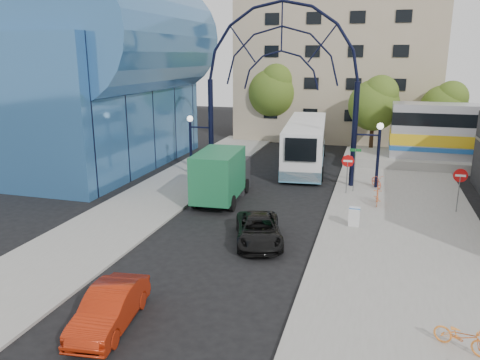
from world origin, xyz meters
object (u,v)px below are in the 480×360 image
(sandwich_board, at_px, (354,215))
(black_suv, at_px, (259,230))
(city_bus, at_px, (306,143))
(bike_near_a, at_px, (377,181))
(gateway_arch, at_px, (281,56))
(do_not_enter_sign, at_px, (460,180))
(tree_north_c, at_px, (446,106))
(green_truck, at_px, (222,175))
(bike_near_b, at_px, (377,196))
(tree_north_a, at_px, (375,102))
(stop_sign, at_px, (348,165))
(street_name_sign, at_px, (355,161))
(red_sedan, at_px, (110,308))
(tree_north_b, at_px, (274,89))
(bike_far_a, at_px, (462,336))

(sandwich_board, height_order, black_suv, black_suv)
(city_bus, distance_m, bike_near_a, 7.97)
(gateway_arch, relative_size, bike_near_a, 8.38)
(do_not_enter_sign, relative_size, tree_north_c, 0.38)
(green_truck, xyz_separation_m, bike_near_b, (9.16, 1.37, -0.98))
(tree_north_a, relative_size, tree_north_c, 1.08)
(sandwich_board, distance_m, bike_near_b, 4.35)
(bike_near_a, bearing_deg, stop_sign, -152.88)
(city_bus, height_order, bike_near_a, city_bus)
(tree_north_a, height_order, green_truck, tree_north_a)
(stop_sign, bearing_deg, street_name_sign, 56.36)
(red_sedan, bearing_deg, do_not_enter_sign, 43.23)
(bike_near_a, bearing_deg, bike_near_b, -109.30)
(city_bus, bearing_deg, tree_north_b, 109.59)
(street_name_sign, xyz_separation_m, bike_far_a, (4.05, -16.37, -1.58))
(black_suv, height_order, bike_near_a, black_suv)
(street_name_sign, height_order, tree_north_b, tree_north_b)
(sandwich_board, distance_m, tree_north_b, 26.15)
(tree_north_a, bearing_deg, bike_far_a, -83.99)
(stop_sign, xyz_separation_m, black_suv, (-3.44, -9.18, -1.36))
(gateway_arch, relative_size, bike_far_a, 8.32)
(green_truck, xyz_separation_m, bike_far_a, (11.70, -12.57, -1.04))
(stop_sign, bearing_deg, city_bus, 116.74)
(tree_north_b, relative_size, bike_near_a, 4.92)
(bike_far_a, bearing_deg, tree_north_b, 47.27)
(gateway_arch, distance_m, do_not_enter_sign, 13.43)
(tree_north_a, xyz_separation_m, tree_north_b, (-10.00, 4.00, 0.66))
(green_truck, distance_m, bike_near_b, 9.31)
(gateway_arch, height_order, tree_north_c, gateway_arch)
(gateway_arch, distance_m, stop_sign, 8.37)
(gateway_arch, xyz_separation_m, city_bus, (1.02, 5.51, -6.69))
(do_not_enter_sign, relative_size, red_sedan, 0.62)
(stop_sign, height_order, tree_north_b, tree_north_b)
(bike_near_b, bearing_deg, tree_north_c, 73.00)
(bike_near_b, bearing_deg, tree_north_a, 92.10)
(street_name_sign, bearing_deg, bike_far_a, -76.10)
(tree_north_a, height_order, tree_north_c, tree_north_a)
(do_not_enter_sign, distance_m, city_bus, 13.79)
(green_truck, distance_m, red_sedan, 14.30)
(tree_north_a, height_order, bike_far_a, tree_north_a)
(sandwich_board, bearing_deg, gateway_arch, 124.91)
(stop_sign, bearing_deg, bike_far_a, -74.24)
(street_name_sign, xyz_separation_m, tree_north_a, (0.92, 13.33, 2.48))
(sandwich_board, bearing_deg, black_suv, -143.33)
(bike_near_a, relative_size, bike_far_a, 0.99)
(tree_north_c, height_order, black_suv, tree_north_c)
(green_truck, xyz_separation_m, black_suv, (3.81, -5.98, -0.96))
(green_truck, xyz_separation_m, bike_near_a, (9.08, 5.19, -1.04))
(tree_north_c, relative_size, bike_near_b, 3.94)
(street_name_sign, xyz_separation_m, tree_north_b, (-9.08, 17.33, 3.14))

